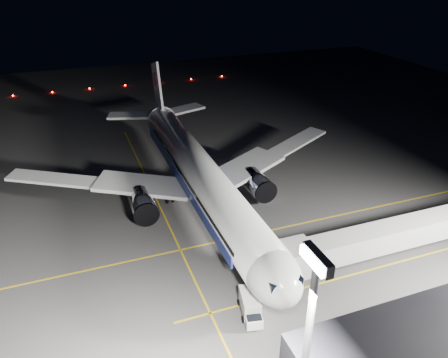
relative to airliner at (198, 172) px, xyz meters
name	(u,v)px	position (x,y,z in m)	size (l,w,h in m)	color
ground	(201,205)	(1.08, 0.00, -5.16)	(200.00, 200.00, 0.00)	#4C4C4F
guide_line_main	(224,240)	(11.08, 0.00, -5.16)	(0.25, 80.00, 0.01)	gold
guide_line_cross	(162,212)	(1.08, -6.00, -5.16)	(70.00, 0.25, 0.01)	gold
guide_line_side	(338,279)	(23.08, 10.00, -5.16)	(0.25, 40.00, 0.01)	gold
airliner	(198,172)	(0.00, 0.00, 0.00)	(61.48, 54.22, 16.64)	silver
jet_bridge	(400,233)	(23.08, 18.06, -0.58)	(3.60, 34.40, 6.30)	#B2B2B7
taxiway_lights	(125,85)	(-70.92, 0.00, -4.94)	(0.44, 60.44, 0.44)	#FF140A
service_truck	(251,306)	(24.86, -2.09, -3.89)	(4.95, 2.81, 2.39)	white
baggage_tug	(240,165)	(-8.29, 10.32, -4.28)	(3.04, 2.64, 1.92)	black
safety_cone_a	(230,205)	(3.19, 4.00, -4.83)	(0.44, 0.44, 0.67)	#DA4E09
safety_cone_b	(222,193)	(-0.59, 4.09, -4.84)	(0.43, 0.43, 0.64)	#DA4E09
safety_cone_c	(227,185)	(-3.13, 5.99, -4.90)	(0.35, 0.35, 0.53)	#DA4E09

